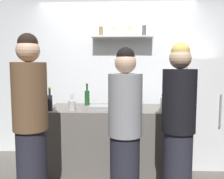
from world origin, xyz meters
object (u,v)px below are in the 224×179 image
wine_bottle_green_glass (87,97)px  wine_bottle_pale_glass (125,98)px  person_blonde (178,127)px  utensil_holder (72,105)px  person_grey_hoodie (125,131)px  refrigerator (201,112)px  baking_pan (102,107)px  person_brown_jacket (31,124)px  water_bottle_plastic (163,104)px  wine_bottle_dark_glass (50,102)px

wine_bottle_green_glass → wine_bottle_pale_glass: size_ratio=1.00×
wine_bottle_green_glass → person_blonde: (1.09, -0.97, -0.18)m
utensil_holder → person_grey_hoodie: size_ratio=0.13×
refrigerator → baking_pan: bearing=-161.3°
person_brown_jacket → water_bottle_plastic: bearing=171.9°
water_bottle_plastic → person_blonde: bearing=-83.2°
wine_bottle_dark_glass → person_grey_hoodie: person_grey_hoodie is taller
refrigerator → wine_bottle_pale_glass: size_ratio=5.06×
wine_bottle_pale_glass → person_brown_jacket: (-0.95, -1.06, -0.13)m
wine_bottle_green_glass → water_bottle_plastic: size_ratio=1.44×
person_grey_hoodie → person_blonde: person_blonde is taller
baking_pan → wine_bottle_pale_glass: (0.30, 0.28, 0.09)m
wine_bottle_green_glass → water_bottle_plastic: wine_bottle_green_glass is taller
wine_bottle_pale_glass → person_blonde: 1.08m
refrigerator → wine_bottle_green_glass: bearing=-174.5°
water_bottle_plastic → person_brown_jacket: (-1.42, -0.68, -0.11)m
person_grey_hoodie → person_blonde: size_ratio=0.97×
person_blonde → baking_pan: bearing=-32.2°
utensil_holder → wine_bottle_green_glass: 0.43m
wine_bottle_green_glass → person_grey_hoodie: bearing=-62.5°
wine_bottle_dark_glass → person_brown_jacket: (0.01, -0.66, -0.12)m
utensil_holder → person_blonde: 1.35m
wine_bottle_dark_glass → water_bottle_plastic: wine_bottle_dark_glass is taller
utensil_holder → person_blonde: person_blonde is taller
refrigerator → utensil_holder: refrigerator is taller
refrigerator → wine_bottle_pale_glass: refrigerator is taller
refrigerator → wine_bottle_dark_glass: size_ratio=5.21×
baking_pan → person_grey_hoodie: 0.79m
wine_bottle_green_glass → utensil_holder: bearing=-108.2°
refrigerator → water_bottle_plastic: refrigerator is taller
wine_bottle_pale_glass → water_bottle_plastic: (0.47, -0.39, -0.02)m
person_brown_jacket → utensil_holder: bearing=-144.0°
wine_bottle_pale_glass → water_bottle_plastic: wine_bottle_pale_glass is taller
wine_bottle_dark_glass → wine_bottle_green_glass: (0.41, 0.45, 0.01)m
wine_bottle_green_glass → refrigerator: bearing=5.5°
person_grey_hoodie → baking_pan: bearing=68.3°
utensil_holder → person_blonde: bearing=-24.6°
wine_bottle_green_glass → baking_pan: bearing=-52.3°
wine_bottle_green_glass → person_brown_jacket: bearing=-109.7°
utensil_holder → wine_bottle_dark_glass: size_ratio=0.73×
person_blonde → person_brown_jacket: person_brown_jacket is taller
person_grey_hoodie → utensil_holder: bearing=93.0°
wine_bottle_dark_glass → water_bottle_plastic: (1.43, 0.02, -0.02)m
refrigerator → person_grey_hoodie: 1.67m
refrigerator → baking_pan: (-1.44, -0.49, 0.14)m
wine_bottle_green_glass → person_grey_hoodie: (0.54, -1.05, -0.21)m
refrigerator → wine_bottle_green_glass: (-1.69, -0.16, 0.24)m
wine_bottle_pale_glass → water_bottle_plastic: size_ratio=1.44×
wine_bottle_dark_glass → utensil_holder: bearing=8.4°
utensil_holder → water_bottle_plastic: bearing=-1.1°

